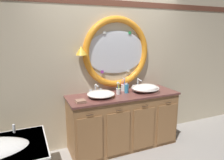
{
  "coord_description": "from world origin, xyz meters",
  "views": [
    {
      "loc": [
        -1.36,
        -2.62,
        1.86
      ],
      "look_at": [
        -0.12,
        0.25,
        1.15
      ],
      "focal_mm": 33.43,
      "sensor_mm": 36.0,
      "label": 1
    }
  ],
  "objects_px": {
    "sink_basin_right": "(145,88)",
    "soap_dispenser": "(126,88)",
    "toothbrush_holder_right": "(123,87)",
    "sink_basin_left": "(101,94)",
    "folded_hand_towel": "(81,101)",
    "toothbrush_holder_left": "(118,91)"
  },
  "relations": [
    {
      "from": "toothbrush_holder_right",
      "to": "soap_dispenser",
      "type": "xyz_separation_m",
      "value": [
        -0.01,
        -0.14,
        0.01
      ]
    },
    {
      "from": "toothbrush_holder_left",
      "to": "toothbrush_holder_right",
      "type": "bearing_deg",
      "value": 41.67
    },
    {
      "from": "folded_hand_towel",
      "to": "sink_basin_left",
      "type": "bearing_deg",
      "value": 18.21
    },
    {
      "from": "folded_hand_towel",
      "to": "sink_basin_right",
      "type": "bearing_deg",
      "value": 5.75
    },
    {
      "from": "sink_basin_left",
      "to": "soap_dispenser",
      "type": "distance_m",
      "value": 0.47
    },
    {
      "from": "sink_basin_left",
      "to": "toothbrush_holder_left",
      "type": "height_order",
      "value": "toothbrush_holder_left"
    },
    {
      "from": "toothbrush_holder_left",
      "to": "folded_hand_towel",
      "type": "bearing_deg",
      "value": -165.82
    },
    {
      "from": "sink_basin_left",
      "to": "folded_hand_towel",
      "type": "xyz_separation_m",
      "value": [
        -0.35,
        -0.11,
        -0.04
      ]
    },
    {
      "from": "toothbrush_holder_left",
      "to": "toothbrush_holder_right",
      "type": "xyz_separation_m",
      "value": [
        0.17,
        0.15,
        0.0
      ]
    },
    {
      "from": "sink_basin_right",
      "to": "toothbrush_holder_right",
      "type": "distance_m",
      "value": 0.37
    },
    {
      "from": "soap_dispenser",
      "to": "folded_hand_towel",
      "type": "xyz_separation_m",
      "value": [
        -0.81,
        -0.18,
        -0.06
      ]
    },
    {
      "from": "soap_dispenser",
      "to": "sink_basin_left",
      "type": "bearing_deg",
      "value": -172.06
    },
    {
      "from": "toothbrush_holder_left",
      "to": "sink_basin_right",
      "type": "bearing_deg",
      "value": -6.3
    },
    {
      "from": "sink_basin_right",
      "to": "folded_hand_towel",
      "type": "xyz_separation_m",
      "value": [
        -1.13,
        -0.11,
        -0.05
      ]
    },
    {
      "from": "sink_basin_right",
      "to": "soap_dispenser",
      "type": "relative_size",
      "value": 2.69
    },
    {
      "from": "sink_basin_left",
      "to": "soap_dispenser",
      "type": "xyz_separation_m",
      "value": [
        0.47,
        0.07,
        0.02
      ]
    },
    {
      "from": "sink_basin_right",
      "to": "toothbrush_holder_right",
      "type": "xyz_separation_m",
      "value": [
        -0.3,
        0.2,
        -0.0
      ]
    },
    {
      "from": "soap_dispenser",
      "to": "folded_hand_towel",
      "type": "distance_m",
      "value": 0.84
    },
    {
      "from": "toothbrush_holder_left",
      "to": "folded_hand_towel",
      "type": "height_order",
      "value": "toothbrush_holder_left"
    },
    {
      "from": "folded_hand_towel",
      "to": "soap_dispenser",
      "type": "bearing_deg",
      "value": 12.41
    },
    {
      "from": "sink_basin_right",
      "to": "toothbrush_holder_left",
      "type": "relative_size",
      "value": 2.26
    },
    {
      "from": "sink_basin_right",
      "to": "soap_dispenser",
      "type": "distance_m",
      "value": 0.32
    }
  ]
}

